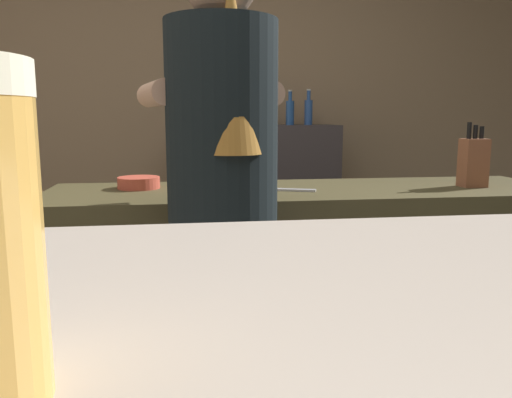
{
  "coord_description": "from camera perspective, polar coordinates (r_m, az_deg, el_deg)",
  "views": [
    {
      "loc": [
        -0.15,
        -1.33,
        1.21
      ],
      "look_at": [
        -0.07,
        -0.75,
        1.12
      ],
      "focal_mm": 35.94,
      "sensor_mm": 36.0,
      "label": 1
    }
  ],
  "objects": [
    {
      "name": "bottle_vinegar",
      "position": [
        3.34,
        5.86,
        9.71
      ],
      "size": [
        0.05,
        0.05,
        0.23
      ],
      "color": "#2E57A1",
      "rests_on": "back_shelf"
    },
    {
      "name": "chefs_knife",
      "position": [
        2.03,
        3.3,
        1.04
      ],
      "size": [
        0.24,
        0.11,
        0.01
      ],
      "primitive_type": "cube",
      "rotation": [
        0.0,
        0.0,
        -0.35
      ],
      "color": "silver",
      "rests_on": "prep_counter"
    },
    {
      "name": "bottle_olive_oil",
      "position": [
        3.36,
        0.14,
        9.54
      ],
      "size": [
        0.07,
        0.07,
        0.19
      ],
      "color": "#B52723",
      "rests_on": "back_shelf"
    },
    {
      "name": "bottle_soy",
      "position": [
        3.35,
        -6.37,
        9.43
      ],
      "size": [
        0.06,
        0.06,
        0.19
      ],
      "color": "black",
      "rests_on": "back_shelf"
    },
    {
      "name": "wall_back",
      "position": [
        3.53,
        -5.72,
        11.46
      ],
      "size": [
        5.2,
        0.1,
        2.7
      ],
      "primitive_type": "cube",
      "color": "#94795B",
      "rests_on": "ground"
    },
    {
      "name": "prep_counter",
      "position": [
        2.22,
        5.62,
        -10.65
      ],
      "size": [
        2.1,
        0.6,
        0.92
      ],
      "primitive_type": "cube",
      "color": "#474026",
      "rests_on": "ground"
    },
    {
      "name": "back_shelf",
      "position": [
        3.35,
        0.34,
        -1.69
      ],
      "size": [
        0.99,
        0.36,
        1.15
      ],
      "primitive_type": "cube",
      "color": "#3A3538",
      "rests_on": "ground"
    },
    {
      "name": "mixing_bowl",
      "position": [
        2.15,
        -12.91,
        1.78
      ],
      "size": [
        0.17,
        0.17,
        0.05
      ],
      "primitive_type": "cylinder",
      "color": "#CC4F3C",
      "rests_on": "prep_counter"
    },
    {
      "name": "knife_block",
      "position": [
        2.32,
        23.04,
        3.83
      ],
      "size": [
        0.1,
        0.08,
        0.27
      ],
      "color": "#94573A",
      "rests_on": "prep_counter"
    },
    {
      "name": "bartender",
      "position": [
        1.59,
        -3.67,
        1.26
      ],
      "size": [
        0.48,
        0.54,
        1.71
      ],
      "rotation": [
        0.0,
        0.0,
        1.79
      ],
      "color": "#302C3D",
      "rests_on": "ground"
    },
    {
      "name": "bottle_hot_sauce",
      "position": [
        3.29,
        3.8,
        9.7
      ],
      "size": [
        0.05,
        0.05,
        0.22
      ],
      "color": "#28549A",
      "rests_on": "back_shelf"
    }
  ]
}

